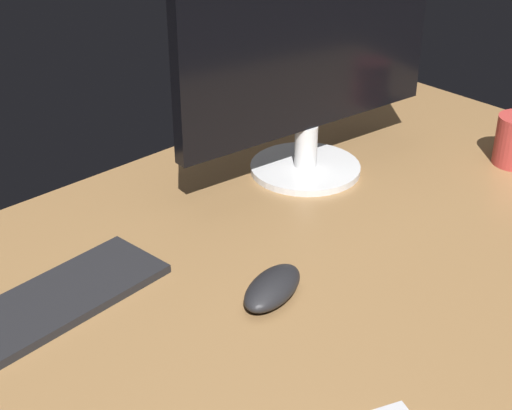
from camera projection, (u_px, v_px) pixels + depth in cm
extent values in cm
cube|color=olive|center=(309.00, 246.00, 121.21)|extent=(140.00, 84.00, 2.00)
cylinder|color=silver|center=(305.00, 168.00, 141.54)|extent=(20.12, 20.12, 1.20)
cylinder|color=silver|center=(306.00, 146.00, 139.35)|extent=(4.11, 4.11, 7.73)
cube|color=black|center=(310.00, 29.00, 128.89)|extent=(52.83, 8.88, 34.90)
cube|color=black|center=(35.00, 312.00, 103.98)|extent=(39.22, 15.47, 1.26)
ellipsoid|color=black|center=(273.00, 288.00, 106.89)|extent=(13.11, 9.17, 3.46)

